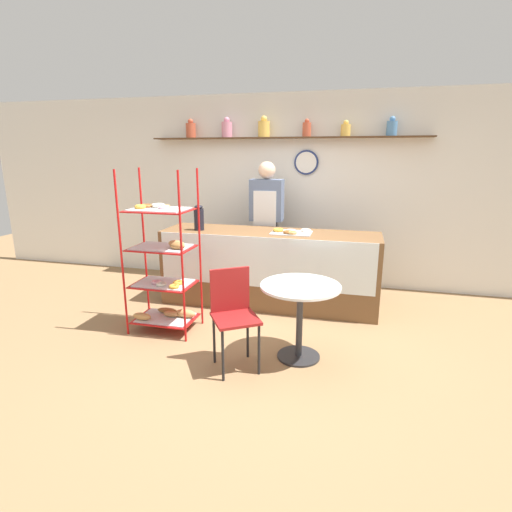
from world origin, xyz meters
name	(u,v)px	position (x,y,z in m)	size (l,w,h in m)	color
ground_plane	(247,338)	(0.00, 0.00, 0.00)	(14.00, 14.00, 0.00)	olive
back_wall	(285,190)	(0.00, 2.07, 1.37)	(10.00, 0.30, 2.70)	white
display_counter	(269,268)	(0.00, 1.03, 0.47)	(2.69, 0.70, 0.95)	brown
pastry_rack	(164,269)	(-0.92, 0.00, 0.70)	(0.69, 0.48, 1.74)	#B71414
person_worker	(267,221)	(-0.17, 1.57, 0.98)	(0.44, 0.24, 1.78)	#282833
cafe_table	(300,303)	(0.58, -0.26, 0.55)	(0.74, 0.74, 0.73)	#262628
cafe_chair	(233,307)	(0.02, -0.53, 0.56)	(0.53, 0.53, 0.90)	black
coffee_carafe	(199,218)	(-0.88, 0.92, 1.10)	(0.12, 0.12, 0.32)	black
donut_tray_counter	(291,232)	(0.27, 1.00, 0.96)	(0.48, 0.34, 0.05)	silver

